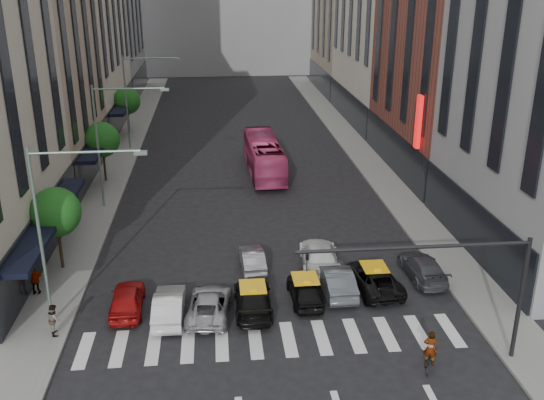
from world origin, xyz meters
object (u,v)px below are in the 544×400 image
object	(u,v)px
bus	(264,156)
pedestrian_near	(54,319)
pedestrian_far	(35,280)
taxi_left	(253,299)
streetlamp_mid	(110,130)
car_white_front	(169,305)
streetlamp_near	(58,214)
motorcycle	(429,361)
streetlamp_far	(135,90)
car_red	(127,299)
taxi_center	(305,290)

from	to	relation	value
bus	pedestrian_near	size ratio (longest dim) A/B	7.13
pedestrian_near	pedestrian_far	xyz separation A→B (m)	(-1.94, 4.08, 0.06)
taxi_left	pedestrian_near	bearing A→B (deg)	9.51
pedestrian_far	streetlamp_mid	bearing A→B (deg)	-100.95
bus	pedestrian_far	bearing A→B (deg)	53.56
car_white_front	bus	world-z (taller)	bus
streetlamp_near	pedestrian_far	bearing A→B (deg)	129.94
car_white_front	taxi_left	distance (m)	4.29
motorcycle	streetlamp_mid	bearing A→B (deg)	-28.01
streetlamp_near	streetlamp_far	distance (m)	32.00
car_white_front	pedestrian_far	world-z (taller)	pedestrian_far
car_red	taxi_center	world-z (taller)	car_red
streetlamp_far	pedestrian_far	world-z (taller)	streetlamp_far
car_white_front	taxi_center	world-z (taller)	car_white_front
taxi_center	pedestrian_far	size ratio (longest dim) A/B	2.32
taxi_left	streetlamp_far	bearing A→B (deg)	-73.26
streetlamp_far	pedestrian_near	distance (m)	33.54
car_red	taxi_center	size ratio (longest dim) A/B	1.04
car_white_front	pedestrian_far	size ratio (longest dim) A/B	2.51
streetlamp_mid	bus	world-z (taller)	streetlamp_mid
bus	car_red	bearing A→B (deg)	66.38
streetlamp_mid	motorcycle	world-z (taller)	streetlamp_mid
streetlamp_near	bus	xyz separation A→B (m)	(11.63, 23.16, -4.34)
pedestrian_far	taxi_center	bearing A→B (deg)	172.04
motorcycle	streetlamp_far	bearing A→B (deg)	-41.83
taxi_left	taxi_center	world-z (taller)	taxi_left
streetlamp_far	bus	xyz separation A→B (m)	(11.63, -8.84, -4.34)
streetlamp_mid	pedestrian_far	bearing A→B (deg)	-100.56
bus	pedestrian_far	xyz separation A→B (m)	(-14.07, -20.25, -0.57)
pedestrian_far	streetlamp_far	bearing A→B (deg)	-95.19
car_red	bus	bearing A→B (deg)	-113.54
car_red	car_white_front	world-z (taller)	car_white_front
streetlamp_far	taxi_center	distance (m)	33.63
streetlamp_near	taxi_center	world-z (taller)	streetlamp_near
car_red	streetlamp_near	bearing A→B (deg)	17.15
streetlamp_mid	taxi_left	bearing A→B (deg)	-59.80
car_red	car_white_front	bearing A→B (deg)	156.78
taxi_left	bus	size ratio (longest dim) A/B	0.42
taxi_center	bus	bearing A→B (deg)	-90.85
pedestrian_far	motorcycle	bearing A→B (deg)	155.90
streetlamp_mid	pedestrian_far	world-z (taller)	streetlamp_mid
car_white_front	taxi_left	bearing A→B (deg)	-175.36
bus	motorcycle	distance (m)	29.01
streetlamp_mid	taxi_left	world-z (taller)	streetlamp_mid
streetlamp_far	taxi_left	bearing A→B (deg)	-73.94
car_red	car_white_front	xyz separation A→B (m)	(2.20, -0.87, 0.00)
car_red	car_white_front	size ratio (longest dim) A/B	0.96
streetlamp_near	streetlamp_far	bearing A→B (deg)	90.00
car_red	streetlamp_far	bearing A→B (deg)	-86.71
pedestrian_near	taxi_center	bearing A→B (deg)	-97.02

